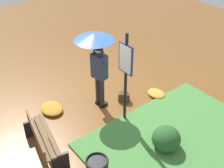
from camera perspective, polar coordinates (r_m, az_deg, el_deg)
name	(u,v)px	position (r m, az deg, el deg)	size (l,w,h in m)	color
ground_plane	(95,100)	(7.96, -3.31, -3.06)	(18.00, 18.00, 0.00)	brown
grass_verge	(214,168)	(6.54, 19.20, -15.23)	(4.80, 4.00, 0.05)	#47843D
person_with_umbrella	(97,52)	(6.98, -3.04, 6.32)	(0.96, 0.96, 2.04)	#2D2823
info_sign_post	(126,69)	(6.49, 2.68, 2.97)	(0.44, 0.07, 2.30)	black
handbag	(124,97)	(7.83, 2.38, -2.56)	(0.31, 0.31, 0.37)	#4C3323
park_bench	(43,139)	(6.40, -13.37, -10.36)	(1.41, 0.63, 0.75)	black
shrub_cluster	(165,138)	(6.56, 10.38, -10.32)	(0.69, 0.63, 0.56)	#285628
leaf_pile_near_person	(52,109)	(7.68, -11.66, -4.72)	(0.66, 0.52, 0.14)	#C68428
leaf_pile_by_bench	(156,93)	(8.17, 8.62, -1.82)	(0.52, 0.42, 0.12)	gold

